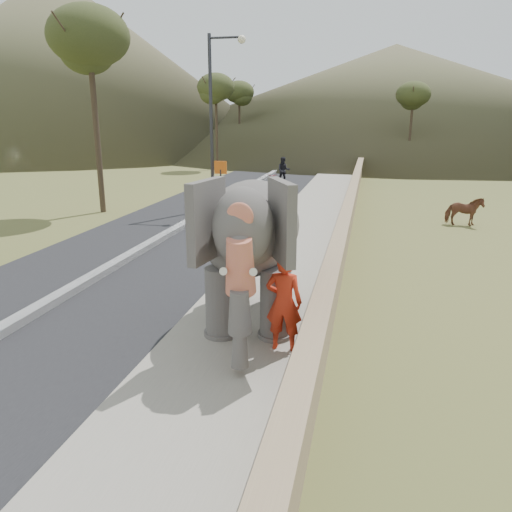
{
  "coord_description": "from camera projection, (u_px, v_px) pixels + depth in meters",
  "views": [
    {
      "loc": [
        2.38,
        -7.42,
        4.5
      ],
      "look_at": [
        0.2,
        2.2,
        1.7
      ],
      "focal_mm": 35.0,
      "sensor_mm": 36.0,
      "label": 1
    }
  ],
  "objects": [
    {
      "name": "parapet",
      "position": [
        345.0,
        231.0,
        17.57
      ],
      "size": [
        0.3,
        120.0,
        1.1
      ],
      "primitive_type": "cube",
      "color": "tan",
      "rests_on": "ground"
    },
    {
      "name": "lamppost",
      "position": [
        217.0,
        106.0,
        23.06
      ],
      "size": [
        1.76,
        0.36,
        8.0
      ],
      "color": "#2A2B2F",
      "rests_on": "ground"
    },
    {
      "name": "cow",
      "position": [
        464.0,
        211.0,
        20.82
      ],
      "size": [
        1.45,
        0.66,
        1.22
      ],
      "primitive_type": "imported",
      "rotation": [
        0.0,
        0.0,
        1.57
      ],
      "color": "brown",
      "rests_on": "ground"
    },
    {
      "name": "hill_left",
      "position": [
        61.0,
        63.0,
        65.35
      ],
      "size": [
        60.0,
        60.0,
        22.0
      ],
      "primitive_type": "cone",
      "color": "brown",
      "rests_on": "ground"
    },
    {
      "name": "elephant_and_man",
      "position": [
        252.0,
        248.0,
        10.69
      ],
      "size": [
        2.85,
        4.7,
        3.2
      ],
      "color": "#635E5A",
      "rests_on": "ground"
    },
    {
      "name": "trees",
      "position": [
        307.0,
        122.0,
        32.66
      ],
      "size": [
        42.64,
        42.72,
        9.39
      ],
      "color": "#473828",
      "rests_on": "ground"
    },
    {
      "name": "median",
      "position": [
        169.0,
        233.0,
        19.11
      ],
      "size": [
        0.35,
        120.0,
        0.22
      ],
      "primitive_type": "cube",
      "color": "black",
      "rests_on": "ground"
    },
    {
      "name": "signboard",
      "position": [
        221.0,
        177.0,
        23.63
      ],
      "size": [
        0.6,
        0.08,
        2.4
      ],
      "color": "#2D2D33",
      "rests_on": "ground"
    },
    {
      "name": "hill_far",
      "position": [
        393.0,
        96.0,
        71.39
      ],
      "size": [
        80.0,
        80.0,
        14.0
      ],
      "primitive_type": "cone",
      "color": "brown",
      "rests_on": "ground"
    },
    {
      "name": "motorcyclist",
      "position": [
        278.0,
        175.0,
        31.82
      ],
      "size": [
        1.62,
        1.7,
        1.93
      ],
      "color": "maroon",
      "rests_on": "ground"
    },
    {
      "name": "road",
      "position": [
        169.0,
        236.0,
        19.13
      ],
      "size": [
        7.0,
        120.0,
        0.03
      ],
      "primitive_type": "cube",
      "color": "black",
      "rests_on": "ground"
    },
    {
      "name": "ground",
      "position": [
        217.0,
        383.0,
        8.69
      ],
      "size": [
        160.0,
        160.0,
        0.0
      ],
      "primitive_type": "plane",
      "color": "olive",
      "rests_on": "ground"
    },
    {
      "name": "walkway",
      "position": [
        298.0,
        241.0,
        18.05
      ],
      "size": [
        3.0,
        120.0,
        0.15
      ],
      "primitive_type": "cube",
      "color": "#9E9687",
      "rests_on": "ground"
    }
  ]
}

